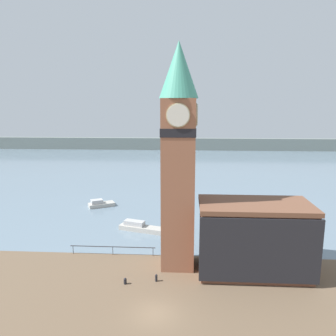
% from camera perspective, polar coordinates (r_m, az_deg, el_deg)
% --- Properties ---
extents(ground_plane, '(160.00, 160.00, 0.00)m').
position_cam_1_polar(ground_plane, '(32.15, -2.27, -24.01)').
color(ground_plane, brown).
extents(water, '(160.00, 120.00, 0.00)m').
position_cam_1_polar(water, '(99.75, 1.76, 0.16)').
color(water, slate).
rests_on(water, ground_plane).
extents(far_shoreline, '(180.00, 3.00, 5.00)m').
position_cam_1_polar(far_shoreline, '(138.95, 2.24, 4.21)').
color(far_shoreline, slate).
rests_on(far_shoreline, water).
extents(pier_railing, '(10.72, 0.08, 1.09)m').
position_cam_1_polar(pier_railing, '(42.57, -9.61, -13.49)').
color(pier_railing, '#333338').
rests_on(pier_railing, ground_plane).
extents(clock_tower, '(4.21, 4.21, 25.01)m').
position_cam_1_polar(clock_tower, '(35.93, 1.82, 2.69)').
color(clock_tower, '#935B42').
rests_on(clock_tower, ground_plane).
extents(pier_building, '(12.25, 6.62, 7.98)m').
position_cam_1_polar(pier_building, '(38.12, 14.74, -11.69)').
color(pier_building, brown).
rests_on(pier_building, ground_plane).
extents(boat_near, '(7.16, 3.68, 1.43)m').
position_cam_1_polar(boat_near, '(49.79, -4.86, -10.24)').
color(boat_near, '#B7B2A8').
rests_on(boat_near, water).
extents(boat_far, '(5.08, 3.94, 1.38)m').
position_cam_1_polar(boat_far, '(62.18, -11.70, -6.13)').
color(boat_far, '#B7B2A8').
rests_on(boat_far, water).
extents(mooring_bollard_near, '(0.27, 0.27, 0.79)m').
position_cam_1_polar(mooring_bollard_near, '(36.62, -2.05, -18.51)').
color(mooring_bollard_near, black).
rests_on(mooring_bollard_near, ground_plane).
extents(mooring_bollard_far, '(0.32, 0.32, 0.68)m').
position_cam_1_polar(mooring_bollard_far, '(36.43, -7.47, -18.89)').
color(mooring_bollard_far, black).
rests_on(mooring_bollard_far, ground_plane).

